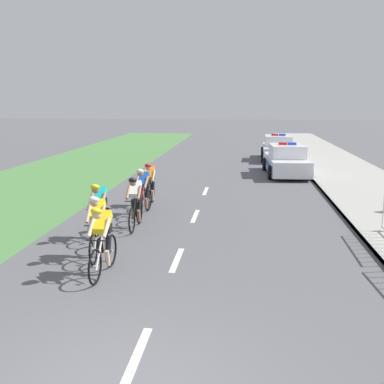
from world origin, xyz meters
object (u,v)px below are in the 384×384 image
cyclist_fifth (143,191)px  police_car_nearest (286,161)px  cyclist_second (98,225)px  police_car_second (278,149)px  cyclist_lead (102,239)px  cyclist_fourth (135,202)px  cyclist_third (99,210)px  cyclist_sixth (150,184)px

cyclist_fifth → police_car_nearest: bearing=58.2°
cyclist_fifth → cyclist_second: bearing=-92.3°
police_car_nearest → police_car_second: bearing=90.0°
cyclist_lead → cyclist_fourth: same height
cyclist_fifth → police_car_nearest: police_car_nearest is taller
cyclist_second → police_car_second: police_car_second is taller
police_car_second → cyclist_third: bearing=-109.2°
cyclist_lead → cyclist_second: bearing=112.6°
police_car_nearest → police_car_second: same height
cyclist_fourth → cyclist_third: bearing=-123.7°
police_car_second → cyclist_second: bearing=-106.6°
cyclist_third → cyclist_fourth: same height
cyclist_fifth → police_car_nearest: (5.24, 8.45, -0.11)m
cyclist_second → cyclist_sixth: bearing=88.6°
cyclist_lead → cyclist_third: bearing=109.1°
cyclist_lead → police_car_second: size_ratio=0.39×
cyclist_third → cyclist_lead: bearing=-70.9°
cyclist_third → police_car_nearest: 12.52m
cyclist_lead → cyclist_fifth: (-0.26, 5.08, 0.00)m
cyclist_fourth → police_car_nearest: (5.12, 10.02, -0.11)m
cyclist_second → cyclist_fifth: (0.16, 4.06, 0.00)m
cyclist_lead → cyclist_sixth: size_ratio=1.00×
cyclist_third → cyclist_second: bearing=-73.5°
police_car_nearest → police_car_second: 5.62m
cyclist_third → cyclist_sixth: (0.55, 3.85, 0.00)m
cyclist_sixth → police_car_second: size_ratio=0.39×
cyclist_second → cyclist_third: bearing=106.5°
cyclist_lead → cyclist_third: (-0.85, 2.45, 0.00)m
cyclist_second → cyclist_sixth: same height
cyclist_lead → police_car_nearest: size_ratio=0.38×
cyclist_sixth → police_car_nearest: size_ratio=0.38×
cyclist_fourth → police_car_second: police_car_second is taller
cyclist_sixth → police_car_nearest: 8.95m
police_car_nearest → cyclist_fourth: bearing=-117.0°
police_car_second → cyclist_sixth: bearing=-112.3°
cyclist_fourth → police_car_second: 16.46m
cyclist_lead → police_car_second: bearing=75.4°
cyclist_third → police_car_nearest: size_ratio=0.38×
cyclist_sixth → police_car_second: bearing=67.7°
cyclist_fourth → cyclist_sixth: size_ratio=1.00×
cyclist_lead → cyclist_fourth: bearing=92.3°
cyclist_fourth → police_car_nearest: size_ratio=0.38×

